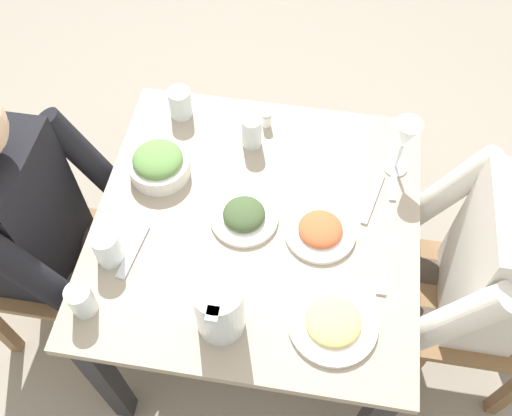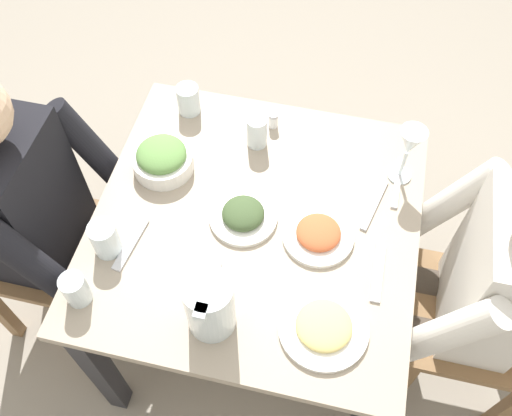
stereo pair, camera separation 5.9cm
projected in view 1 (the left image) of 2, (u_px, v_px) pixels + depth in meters
The scene contains 20 objects.
ground_plane at pixel (256, 320), 2.18m from camera, with size 8.00×8.00×0.00m, color gray.
dining_table at pixel (257, 242), 1.68m from camera, with size 0.90×0.90×0.72m.
chair_far at pixel (10, 245), 1.79m from camera, with size 0.40×0.40×0.88m.
diner_near at pixel (458, 269), 1.58m from camera, with size 0.48×0.53×1.17m.
diner_far at pixel (58, 230), 1.65m from camera, with size 0.48×0.53×1.17m.
water_pitcher at pixel (220, 307), 1.33m from camera, with size 0.16×0.12×0.19m.
salad_bowl at pixel (159, 164), 1.64m from camera, with size 0.18×0.18×0.09m.
plate_rice_curry at pixel (320, 230), 1.55m from camera, with size 0.20×0.20×0.04m.
plate_dolmas at pixel (244, 215), 1.57m from camera, with size 0.19×0.19×0.05m.
plate_fries at pixel (333, 322), 1.40m from camera, with size 0.23×0.23×0.04m.
water_glass_by_pitcher at pixel (252, 132), 1.69m from camera, with size 0.06×0.06×0.10m, color silver.
water_glass_far_right at pixel (81, 300), 1.40m from camera, with size 0.06×0.06×0.10m, color silver.
water_glass_near_right at pixel (180, 103), 1.76m from camera, with size 0.07×0.07×0.10m, color silver.
water_glass_center at pixel (107, 248), 1.47m from camera, with size 0.07×0.07×0.11m, color silver.
wine_glass at pixel (405, 137), 1.56m from camera, with size 0.08×0.08×0.20m.
salt_shaker at pixel (267, 119), 1.75m from camera, with size 0.03×0.03×0.05m.
fork_near at pixel (382, 266), 1.50m from camera, with size 0.17×0.03×0.01m, color silver.
knife_near at pixel (394, 175), 1.66m from camera, with size 0.18×0.02×0.01m, color silver.
fork_far at pixel (133, 251), 1.52m from camera, with size 0.17×0.03×0.01m, color silver.
knife_far at pixel (373, 198), 1.62m from camera, with size 0.18×0.02×0.01m, color silver.
Camera 1 is at (-0.83, -0.13, 2.06)m, focal length 39.65 mm.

